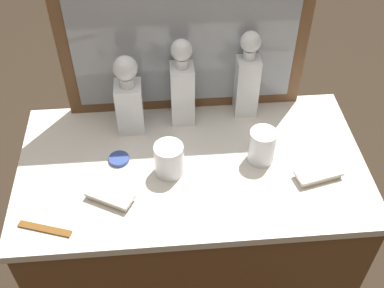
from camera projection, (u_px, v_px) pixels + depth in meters
dresser at (192, 240)px, 1.72m from camera, size 1.04×0.57×0.81m
dresser_mirror at (184, 28)px, 1.41m from camera, size 0.76×0.03×0.60m
crystal_decanter_front at (129, 101)px, 1.47m from camera, size 0.08×0.08×0.27m
crystal_decanter_center at (182, 90)px, 1.48m from camera, size 0.07×0.07×0.30m
crystal_decanter_far_right at (247, 81)px, 1.52m from camera, size 0.07×0.07×0.30m
crystal_tumbler_far_right at (262, 146)px, 1.41m from camera, size 0.08×0.08×0.11m
crystal_tumbler_left at (169, 160)px, 1.37m from camera, size 0.09×0.09×0.10m
silver_brush_far_left at (110, 197)px, 1.32m from camera, size 0.14×0.11×0.02m
silver_brush_left at (319, 174)px, 1.38m from camera, size 0.15×0.09×0.02m
porcelain_dish at (119, 159)px, 1.43m from camera, size 0.06×0.06×0.01m
tortoiseshell_comb at (45, 229)px, 1.26m from camera, size 0.15×0.07×0.01m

